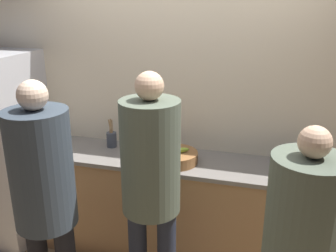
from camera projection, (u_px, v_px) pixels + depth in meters
The scene contains 12 objects.
wall_back at pixel (183, 107), 3.27m from camera, with size 5.20×0.06×2.60m.
counter at pixel (174, 207), 3.28m from camera, with size 2.51×0.58×0.94m.
refrigerator at pixel (1, 148), 3.48m from camera, with size 0.66×0.73×1.76m.
person_left at pixel (44, 190), 2.31m from camera, with size 0.39×0.39×1.78m.
person_center at pixel (151, 177), 2.44m from camera, with size 0.39×0.39×1.80m.
person_right at pixel (301, 239), 1.98m from camera, with size 0.40×0.40×1.63m.
fruit_bowl at pixel (175, 157), 3.04m from camera, with size 0.38×0.38×0.13m.
utensil_crock at pixel (112, 139), 3.35m from camera, with size 0.09×0.09×0.26m.
bottle_red at pixel (153, 144), 3.21m from camera, with size 0.05×0.05×0.21m.
bottle_dark at pixel (328, 164), 2.78m from camera, with size 0.07×0.07×0.25m.
cup_blue at pixel (315, 166), 2.89m from camera, with size 0.09×0.09×0.08m.
cup_black at pixel (287, 167), 2.86m from camera, with size 0.07×0.07×0.09m.
Camera 1 is at (0.73, -2.45, 2.21)m, focal length 40.00 mm.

